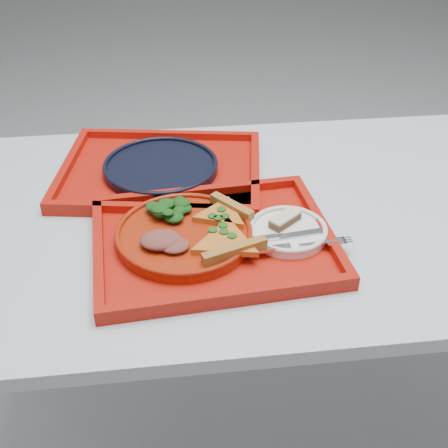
{
  "coord_description": "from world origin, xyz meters",
  "views": [
    {
      "loc": [
        -0.34,
        -0.97,
        1.41
      ],
      "look_at": [
        -0.24,
        -0.09,
        0.78
      ],
      "focal_mm": 45.0,
      "sensor_mm": 36.0,
      "label": 1
    }
  ],
  "objects_px": {
    "tray_far": "(161,173)",
    "tray_main": "(213,243)",
    "dinner_plate": "(184,236)",
    "dessert_bar": "(285,219)",
    "navy_plate": "(161,168)"
  },
  "relations": [
    {
      "from": "dessert_bar",
      "to": "tray_far",
      "type": "bearing_deg",
      "value": 94.13
    },
    {
      "from": "tray_far",
      "to": "tray_main",
      "type": "bearing_deg",
      "value": -62.34
    },
    {
      "from": "tray_main",
      "to": "dinner_plate",
      "type": "relative_size",
      "value": 1.73
    },
    {
      "from": "tray_main",
      "to": "tray_far",
      "type": "distance_m",
      "value": 0.29
    },
    {
      "from": "tray_main",
      "to": "dinner_plate",
      "type": "bearing_deg",
      "value": 165.3
    },
    {
      "from": "tray_main",
      "to": "navy_plate",
      "type": "xyz_separation_m",
      "value": [
        -0.09,
        0.28,
        0.01
      ]
    },
    {
      "from": "dinner_plate",
      "to": "dessert_bar",
      "type": "distance_m",
      "value": 0.2
    },
    {
      "from": "dessert_bar",
      "to": "dinner_plate",
      "type": "bearing_deg",
      "value": 144.88
    },
    {
      "from": "tray_main",
      "to": "tray_far",
      "type": "bearing_deg",
      "value": 104.07
    },
    {
      "from": "navy_plate",
      "to": "dessert_bar",
      "type": "bearing_deg",
      "value": -47.3
    },
    {
      "from": "dinner_plate",
      "to": "navy_plate",
      "type": "height_order",
      "value": "dinner_plate"
    },
    {
      "from": "tray_main",
      "to": "tray_far",
      "type": "xyz_separation_m",
      "value": [
        -0.09,
        0.28,
        0.0
      ]
    },
    {
      "from": "tray_main",
      "to": "dessert_bar",
      "type": "relative_size",
      "value": 6.37
    },
    {
      "from": "tray_far",
      "to": "navy_plate",
      "type": "distance_m",
      "value": 0.01
    },
    {
      "from": "tray_main",
      "to": "dinner_plate",
      "type": "distance_m",
      "value": 0.06
    }
  ]
}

